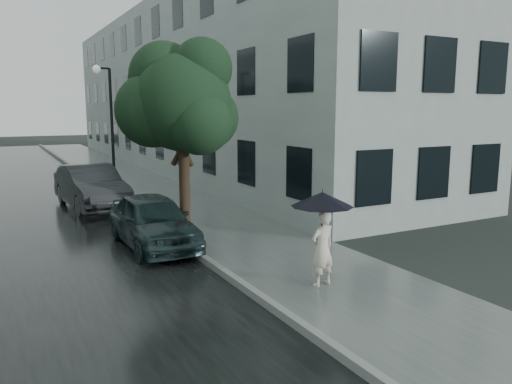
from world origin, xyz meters
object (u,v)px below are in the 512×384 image
pedestrian (322,248)px  car_far (91,187)px  lamp_post (108,120)px  street_tree (181,101)px  car_near (153,220)px

pedestrian → car_far: 10.34m
car_far → lamp_post: bearing=63.6°
pedestrian → street_tree: 5.15m
lamp_post → car_far: lamp_post is taller
pedestrian → street_tree: bearing=-80.6°
street_tree → pedestrian: bearing=-72.0°
car_near → lamp_post: bearing=83.4°
car_near → pedestrian: bearing=-64.8°
pedestrian → car_far: size_ratio=0.33×
lamp_post → car_near: 9.80m
street_tree → car_near: street_tree is taller
street_tree → car_far: (-1.23, 5.93, -2.83)m
car_near → car_far: (-0.48, 5.73, 0.09)m
street_tree → lamp_post: size_ratio=0.99×
pedestrian → lamp_post: size_ratio=0.29×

